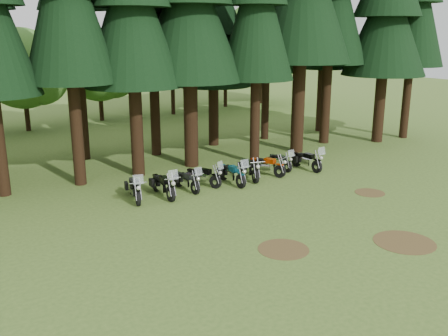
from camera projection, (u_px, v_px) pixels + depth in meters
The scene contains 19 objects.
ground at pixel (307, 215), 20.61m from camera, with size 120.00×120.00×0.00m, color #426123.
pine_back_4 at pixel (213, 16), 31.17m from camera, with size 4.94×4.94×13.78m.
decid_3 at pixel (27, 71), 36.88m from camera, with size 6.12×5.95×7.65m.
decid_4 at pixel (103, 68), 41.28m from camera, with size 5.93×5.76×7.41m.
decid_5 at pixel (177, 44), 43.95m from camera, with size 8.45×8.21×10.56m.
decid_6 at pixel (229, 54), 48.81m from camera, with size 7.06×6.86×8.82m.
decid_7 at pixel (267, 42), 50.90m from camera, with size 8.44×8.20×10.55m.
dirt_patch_0 at pixel (283, 249), 17.38m from camera, with size 1.80×1.80×0.01m, color #4C3D1E.
dirt_patch_1 at pixel (370, 193), 23.45m from camera, with size 1.40×1.40×0.01m, color #4C3D1E.
dirt_patch_2 at pixel (404, 242), 17.96m from camera, with size 2.20×2.20×0.01m, color #4C3D1E.
motorcycle_0 at pixel (135, 189), 22.33m from camera, with size 0.89×2.35×1.49m.
motorcycle_1 at pixel (163, 186), 22.80m from camera, with size 0.53×2.45×1.54m.
motorcycle_2 at pixel (187, 181), 23.70m from camera, with size 0.41×2.15×1.36m.
motorcycle_3 at pixel (203, 177), 24.40m from camera, with size 1.06×2.13×1.38m.
motorcycle_4 at pixel (232, 174), 24.68m from camera, with size 0.46×2.38×1.50m.
motorcycle_5 at pixel (250, 169), 25.60m from camera, with size 0.83×2.34×0.98m.
motorcycle_6 at pixel (267, 166), 26.22m from camera, with size 0.83×2.22×0.93m.
motorcycle_7 at pixel (280, 162), 27.32m from camera, with size 0.44×2.06×1.29m.
motorcycle_8 at pixel (307, 161), 27.26m from camera, with size 0.44×2.33×1.47m.
Camera 1 is at (-13.72, -14.07, 7.35)m, focal length 40.00 mm.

